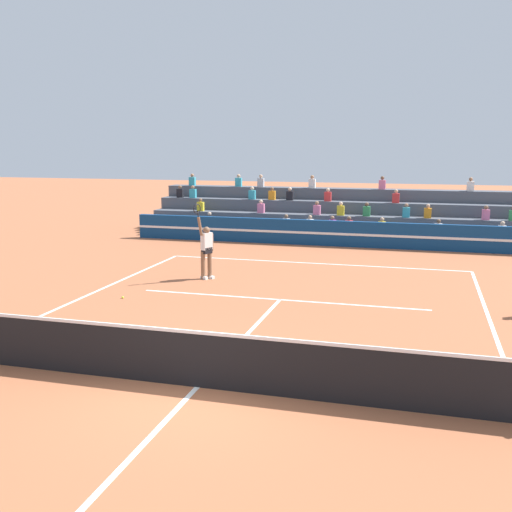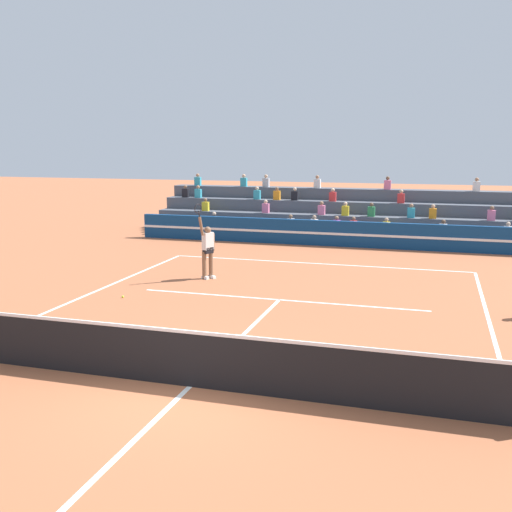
% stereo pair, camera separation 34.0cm
% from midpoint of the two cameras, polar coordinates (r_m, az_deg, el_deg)
% --- Properties ---
extents(ground_plane, '(120.00, 120.00, 0.00)m').
position_cam_midpoint_polar(ground_plane, '(11.10, -5.43, -12.28)').
color(ground_plane, '#AD603D').
extents(court_lines, '(11.10, 23.90, 0.01)m').
position_cam_midpoint_polar(court_lines, '(11.10, -5.43, -12.27)').
color(court_lines, white).
rests_on(court_lines, ground).
extents(tennis_net, '(12.00, 0.10, 1.10)m').
position_cam_midpoint_polar(tennis_net, '(10.90, -5.48, -9.65)').
color(tennis_net, slate).
rests_on(tennis_net, ground).
extents(sponsor_banner_wall, '(18.00, 0.26, 1.10)m').
position_cam_midpoint_polar(sponsor_banner_wall, '(25.98, 7.90, 2.14)').
color(sponsor_banner_wall, navy).
rests_on(sponsor_banner_wall, ground).
extents(bleacher_stand, '(18.30, 3.80, 2.83)m').
position_cam_midpoint_polar(bleacher_stand, '(29.05, 8.89, 3.56)').
color(bleacher_stand, '#4C515B').
rests_on(bleacher_stand, ground).
extents(tennis_player, '(0.51, 0.78, 2.50)m').
position_cam_midpoint_polar(tennis_player, '(19.42, -4.14, 0.70)').
color(tennis_player, brown).
rests_on(tennis_player, ground).
extents(tennis_ball, '(0.07, 0.07, 0.07)m').
position_cam_midpoint_polar(tennis_ball, '(17.49, -12.03, -3.81)').
color(tennis_ball, '#C6DB33').
rests_on(tennis_ball, ground).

